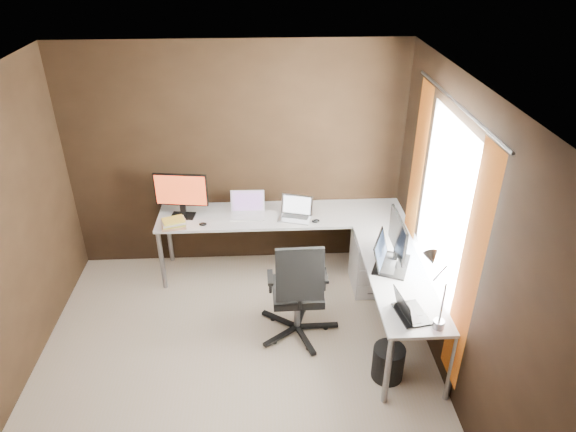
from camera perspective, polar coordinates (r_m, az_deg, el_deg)
The scene contains 15 objects.
room at distance 4.01m, azimuth -1.79°, elevation -3.06°, with size 3.60×3.60×2.50m.
desk at distance 5.18m, azimuth 3.60°, elevation -2.67°, with size 2.65×2.25×0.73m.
drawer_pedestal at distance 5.57m, azimuth 9.39°, elevation -5.15°, with size 0.42×0.50×0.60m, color white.
monitor_left at distance 5.48m, azimuth -11.79°, elevation 2.53°, with size 0.56×0.19×0.49m.
monitor_right at distance 4.74m, azimuth 12.11°, elevation -2.28°, with size 0.14×0.55×0.45m.
laptop_white at distance 5.51m, azimuth -4.51°, elevation 0.71°, with size 0.37×0.27×0.24m.
laptop_silver at distance 5.44m, azimuth 0.86°, elevation 0.33°, with size 0.39×0.32×0.23m.
laptop_black_big at distance 4.78m, azimuth 10.99°, elevation -4.73°, with size 0.43×0.50×0.27m.
laptop_black_small at distance 4.25m, azimuth 13.22°, elevation -10.20°, with size 0.27×0.34×0.21m.
book_stack at distance 5.41m, azimuth -12.58°, elevation -0.77°, with size 0.28×0.25×0.08m.
mouse_left at distance 5.38m, azimuth -9.44°, elevation -0.89°, with size 0.08×0.05×0.03m, color black.
mouse_corner at distance 5.37m, azimuth 3.09°, elevation -0.55°, with size 0.09×0.05×0.03m, color black.
desk_lamp at distance 4.00m, azimuth 15.97°, elevation -6.81°, with size 0.20×0.24×0.65m.
office_chair at distance 4.89m, azimuth 1.08°, elevation -10.11°, with size 0.60×0.60×1.07m.
wastebasket at distance 4.68m, azimuth 11.06°, elevation -15.68°, with size 0.27×0.27×0.32m, color black.
Camera 1 is at (0.29, -3.31, 3.44)m, focal length 32.00 mm.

